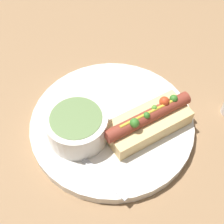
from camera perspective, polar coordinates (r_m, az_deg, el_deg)
ground_plane at (r=0.57m, az=0.00°, el=-2.73°), size 4.00×4.00×0.00m
dinner_plate at (r=0.56m, az=0.00°, el=-2.18°), size 0.29×0.29×0.02m
hot_dog at (r=0.53m, az=6.61°, el=-1.72°), size 0.16×0.13×0.06m
soup_bowl at (r=0.52m, az=-6.40°, el=-2.48°), size 0.10×0.10×0.05m
spoon at (r=0.53m, az=-7.72°, el=-6.11°), size 0.06×0.18×0.01m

